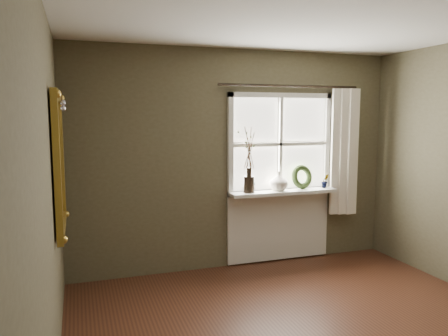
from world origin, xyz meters
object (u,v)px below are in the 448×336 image
object	(u,v)px
cream_vase	(279,181)
wreath	(302,179)
gilt_mirror	(59,162)
dark_jug	(249,184)

from	to	relation	value
cream_vase	wreath	distance (m)	0.34
wreath	gilt_mirror	distance (m)	2.96
wreath	gilt_mirror	world-z (taller)	gilt_mirror
dark_jug	gilt_mirror	xyz separation A→B (m)	(-2.06, -0.87, 0.43)
dark_jug	gilt_mirror	world-z (taller)	gilt_mirror
gilt_mirror	wreath	bearing A→B (deg)	18.11
dark_jug	cream_vase	world-z (taller)	cream_vase
cream_vase	gilt_mirror	world-z (taller)	gilt_mirror
cream_vase	dark_jug	bearing A→B (deg)	180.00
cream_vase	gilt_mirror	xyz separation A→B (m)	(-2.45, -0.87, 0.41)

